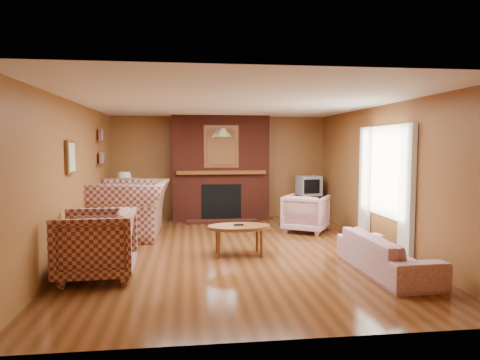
{
  "coord_description": "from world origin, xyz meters",
  "views": [
    {
      "loc": [
        -0.76,
        -6.84,
        1.73
      ],
      "look_at": [
        0.16,
        0.6,
        1.12
      ],
      "focal_mm": 32.0,
      "sensor_mm": 36.0,
      "label": 1
    }
  ],
  "objects": [
    {
      "name": "floor",
      "position": [
        0.0,
        0.0,
        0.0
      ],
      "size": [
        6.5,
        6.5,
        0.0
      ],
      "primitive_type": "plane",
      "color": "#4A280F",
      "rests_on": "ground"
    },
    {
      "name": "ceiling",
      "position": [
        0.0,
        0.0,
        2.4
      ],
      "size": [
        6.5,
        6.5,
        0.0
      ],
      "primitive_type": "plane",
      "rotation": [
        3.14,
        0.0,
        0.0
      ],
      "color": "white",
      "rests_on": "wall_back"
    },
    {
      "name": "wall_back",
      "position": [
        0.0,
        3.25,
        1.2
      ],
      "size": [
        6.5,
        0.0,
        6.5
      ],
      "primitive_type": "plane",
      "rotation": [
        1.57,
        0.0,
        0.0
      ],
      "color": "brown",
      "rests_on": "floor"
    },
    {
      "name": "wall_front",
      "position": [
        0.0,
        -3.25,
        1.2
      ],
      "size": [
        6.5,
        0.0,
        6.5
      ],
      "primitive_type": "plane",
      "rotation": [
        -1.57,
        0.0,
        0.0
      ],
      "color": "brown",
      "rests_on": "floor"
    },
    {
      "name": "wall_left",
      "position": [
        -2.5,
        0.0,
        1.2
      ],
      "size": [
        0.0,
        6.5,
        6.5
      ],
      "primitive_type": "plane",
      "rotation": [
        1.57,
        0.0,
        1.57
      ],
      "color": "brown",
      "rests_on": "floor"
    },
    {
      "name": "wall_right",
      "position": [
        2.5,
        0.0,
        1.2
      ],
      "size": [
        0.0,
        6.5,
        6.5
      ],
      "primitive_type": "plane",
      "rotation": [
        1.57,
        0.0,
        -1.57
      ],
      "color": "brown",
      "rests_on": "floor"
    },
    {
      "name": "fireplace",
      "position": [
        0.0,
        2.98,
        1.18
      ],
      "size": [
        2.2,
        0.82,
        2.4
      ],
      "color": "#501B11",
      "rests_on": "floor"
    },
    {
      "name": "window_right",
      "position": [
        2.45,
        -0.2,
        1.13
      ],
      "size": [
        0.1,
        1.85,
        2.0
      ],
      "color": "beige",
      "rests_on": "wall_right"
    },
    {
      "name": "bookshelf",
      "position": [
        -2.44,
        1.9,
        1.67
      ],
      "size": [
        0.09,
        0.55,
        0.71
      ],
      "color": "brown",
      "rests_on": "wall_left"
    },
    {
      "name": "botanical_print",
      "position": [
        -2.47,
        -0.3,
        1.55
      ],
      "size": [
        0.05,
        0.4,
        0.5
      ],
      "color": "brown",
      "rests_on": "wall_left"
    },
    {
      "name": "pendant_light",
      "position": [
        0.0,
        2.3,
        2.0
      ],
      "size": [
        0.36,
        0.36,
        0.48
      ],
      "color": "black",
      "rests_on": "ceiling"
    },
    {
      "name": "plaid_loveseat",
      "position": [
        -1.85,
        1.39,
        0.53
      ],
      "size": [
        1.47,
        1.67,
        1.05
      ],
      "primitive_type": "imported",
      "rotation": [
        0.0,
        0.0,
        -1.6
      ],
      "color": "maroon",
      "rests_on": "floor"
    },
    {
      "name": "plaid_armchair",
      "position": [
        -1.95,
        -1.2,
        0.44
      ],
      "size": [
        1.01,
        0.99,
        0.89
      ],
      "primitive_type": "imported",
      "rotation": [
        0.0,
        0.0,
        -1.53
      ],
      "color": "maroon",
      "rests_on": "floor"
    },
    {
      "name": "floral_sofa",
      "position": [
        1.9,
        -1.46,
        0.26
      ],
      "size": [
        0.76,
        1.81,
        0.52
      ],
      "primitive_type": "imported",
      "rotation": [
        0.0,
        0.0,
        1.61
      ],
      "color": "beige",
      "rests_on": "floor"
    },
    {
      "name": "floral_armchair",
      "position": [
        1.58,
        1.38,
        0.37
      ],
      "size": [
        1.11,
        1.12,
        0.75
      ],
      "primitive_type": "imported",
      "rotation": [
        0.0,
        0.0,
        2.6
      ],
      "color": "beige",
      "rests_on": "floor"
    },
    {
      "name": "coffee_table",
      "position": [
        0.03,
        -0.27,
        0.42
      ],
      "size": [
        0.98,
        0.61,
        0.49
      ],
      "color": "brown",
      "rests_on": "floor"
    },
    {
      "name": "side_table",
      "position": [
        -2.1,
        2.45,
        0.27
      ],
      "size": [
        0.41,
        0.41,
        0.53
      ],
      "primitive_type": "cube",
      "rotation": [
        0.0,
        0.0,
        0.03
      ],
      "color": "brown",
      "rests_on": "floor"
    },
    {
      "name": "table_lamp",
      "position": [
        -2.1,
        2.45,
        0.88
      ],
      "size": [
        0.38,
        0.38,
        0.63
      ],
      "color": "white",
      "rests_on": "side_table"
    },
    {
      "name": "tv_stand",
      "position": [
        2.05,
        2.8,
        0.28
      ],
      "size": [
        0.52,
        0.47,
        0.57
      ],
      "primitive_type": "cube",
      "rotation": [
        0.0,
        0.0,
        -0.0
      ],
      "color": "black",
      "rests_on": "floor"
    },
    {
      "name": "crt_tv",
      "position": [
        2.05,
        2.79,
        0.79
      ],
      "size": [
        0.53,
        0.53,
        0.45
      ],
      "color": "#9B9EA3",
      "rests_on": "tv_stand"
    }
  ]
}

